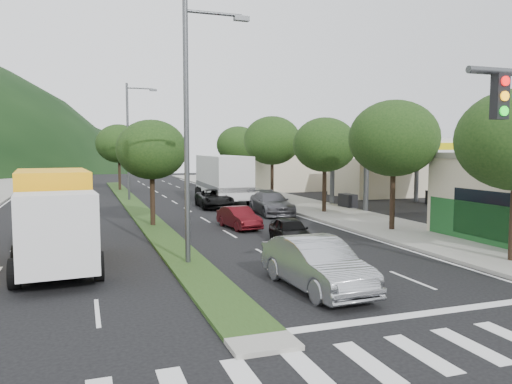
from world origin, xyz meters
name	(u,v)px	position (x,y,z in m)	size (l,w,h in m)	color
ground	(256,339)	(0.00, 0.00, 0.00)	(160.00, 160.00, 0.00)	black
sidewalk_right	(301,205)	(12.50, 25.00, 0.07)	(5.00, 90.00, 0.15)	gray
median	(135,207)	(0.00, 28.00, 0.06)	(1.60, 56.00, 0.12)	#223714
crosswalk	(290,375)	(0.00, -2.00, 0.01)	(19.00, 2.20, 0.01)	silver
gas_canopy	(395,147)	(19.00, 22.00, 4.65)	(12.20, 8.20, 5.25)	silver
bldg_right_far	(288,164)	(19.50, 44.00, 2.60)	(10.00, 16.00, 5.20)	beige
tree_r_b	(394,138)	(12.00, 12.00, 5.04)	(4.80, 4.80, 6.94)	black
tree_r_c	(325,145)	(12.00, 20.00, 4.75)	(4.40, 4.40, 6.48)	black
tree_r_d	(272,141)	(12.00, 30.00, 5.18)	(5.00, 5.00, 7.17)	black
tree_r_e	(238,145)	(12.00, 40.00, 4.89)	(4.60, 4.60, 6.71)	black
tree_med_near	(152,150)	(0.00, 18.00, 4.43)	(4.00, 4.00, 6.02)	black
tree_med_far	(119,144)	(0.00, 44.00, 5.01)	(4.80, 4.80, 6.94)	black
streetlight_near	(192,120)	(0.21, 8.00, 5.58)	(2.60, 0.25, 10.00)	#47494C
streetlight_mid	(130,136)	(0.21, 33.00, 5.58)	(2.60, 0.25, 10.00)	#47494C
sedan_silver	(316,264)	(3.20, 3.32, 0.82)	(1.74, 5.00, 1.65)	#9C9EA3
suv_maroon	(59,252)	(-4.70, 9.09, 0.61)	(2.02, 4.38, 1.22)	black
car_queue_a	(291,231)	(5.47, 10.68, 0.62)	(1.46, 3.62, 1.23)	black
car_queue_b	(271,203)	(8.38, 20.82, 0.77)	(2.16, 5.32, 1.54)	#4C4C51
car_queue_c	(239,218)	(4.51, 15.82, 0.61)	(1.29, 3.71, 1.22)	#490C11
car_queue_d	(214,199)	(5.66, 25.82, 0.70)	(2.31, 5.02, 1.39)	black
box_truck	(54,222)	(-4.83, 9.38, 1.73)	(3.32, 7.58, 3.65)	silver
motorhome	(222,177)	(7.53, 30.17, 2.07)	(3.65, 10.27, 3.89)	silver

